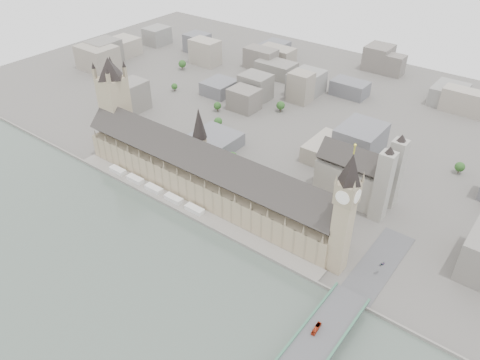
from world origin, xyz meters
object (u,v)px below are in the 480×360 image
Objects in this scene: palace_of_westminster at (205,173)px; westminster_abbey at (358,176)px; victoria_tower at (115,101)px; red_bus_north at (316,329)px; car_approach at (382,264)px; elizabeth_tower at (345,207)px.

palace_of_westminster is 134.09m from westminster_abbey.
palace_of_westminster is at bearing -2.96° from victoria_tower.
car_approach is (9.34, 78.65, -0.78)m from red_bus_north.
victoria_tower is at bearing -163.50° from westminster_abbey.
elizabeth_tower is 10.42× the size of red_bus_north.
red_bus_north reaches higher than car_approach.
red_bus_north is (157.88, -76.96, -11.02)m from palace_of_westminster.
palace_of_westminster reaches higher than car_approach.
victoria_tower is 22.08× the size of car_approach.
palace_of_westminster is at bearing -145.83° from westminster_abbey.
red_bus_north is at bearing -25.99° from palace_of_westminster.
elizabeth_tower reaches higher than palace_of_westminster.
westminster_abbey is at bearing 147.16° from car_approach.
red_bus_north is at bearing -77.02° from car_approach.
victoria_tower reaches higher than palace_of_westminster.
westminster_abbey reaches higher than palace_of_westminster.
westminster_abbey is 6.59× the size of red_bus_north.
car_approach is at bearing -52.59° from westminster_abbey.
red_bus_north is 2.28× the size of car_approach.
elizabeth_tower is 1.58× the size of westminster_abbey.
elizabeth_tower reaches higher than westminster_abbey.
victoria_tower reaches higher than red_bus_north.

